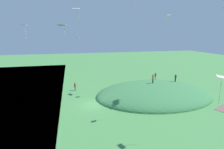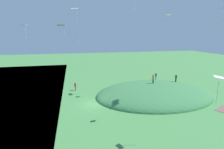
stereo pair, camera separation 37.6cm
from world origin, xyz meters
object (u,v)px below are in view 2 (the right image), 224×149
Objects in this scene: kite_13 at (62,25)px; kite_1 at (167,17)px; kite_5 at (223,10)px; kite_12 at (74,10)px; person_near_shore at (176,77)px; person_watching_kites at (156,75)px; person_on_hilltop at (75,85)px; person_with_child at (153,78)px; kite_2 at (219,79)px; kite_8 at (25,26)px; kite_9 at (77,38)px.

kite_1 is at bearing -25.26° from kite_13.
kite_5 is 1.77× the size of kite_12.
kite_5 is at bearing -64.73° from person_near_shore.
kite_1 is at bearing -176.82° from person_watching_kites.
person_with_child is at bearing 101.17° from person_on_hilltop.
person_near_shore is 23.88m from kite_2.
person_watching_kites is 0.83× the size of kite_2.
kite_8 is at bearing 149.29° from kite_1.
kite_12 is (-14.36, -11.77, 10.23)m from person_with_child.
person_on_hilltop is at bearing 113.89° from person_watching_kites.
kite_13 is at bearing 21.17° from person_on_hilltop.
kite_13 is (-2.32, -9.14, 1.81)m from kite_9.
person_on_hilltop is 17.30m from person_watching_kites.
kite_9 is (-19.21, 4.66, 7.81)m from person_near_shore.
kite_5 is 18.84m from kite_13.
kite_12 is at bearing 160.57° from person_watching_kites.
person_with_child is 1.09× the size of person_near_shore.
person_on_hilltop is 0.89× the size of kite_2.
kite_13 is (-16.02, -3.56, 9.20)m from person_with_child.
person_on_hilltop is at bearing -118.63° from person_with_child.
person_with_child is 1.14× the size of kite_9.
kite_9 is at bearing 75.73° from kite_13.
person_with_child is 5.60m from person_near_shore.
kite_12 is (-0.66, -17.34, 2.85)m from kite_9.
person_watching_kites is (17.21, -1.14, 1.45)m from person_on_hilltop.
person_on_hilltop is (-14.54, 5.19, -2.11)m from person_with_child.
kite_2 is (9.29, -24.87, 7.18)m from person_on_hilltop.
kite_12 is at bearing -168.07° from kite_1.
person_watching_kites is 22.46m from kite_13.
person_on_hilltop is 20.57m from person_near_shore.
person_with_child is 0.84× the size of kite_8.
kite_2 is at bearing -71.50° from kite_9.
person_watching_kites is at bearing 65.48° from kite_1.
kite_9 reaches higher than person_watching_kites.
kite_8 is 15.26m from kite_12.
kite_8 reaches higher than kite_2.
kite_5 is at bearing -14.06° from person_with_child.
person_near_shore is 24.01m from kite_13.
kite_8 is (-18.41, 10.94, -0.74)m from kite_1.
kite_2 is at bearing -69.41° from person_near_shore.
kite_12 is (-10.86, -2.30, 0.17)m from kite_1.
person_watching_kites is at bearing 137.60° from person_with_child.
kite_13 is at bearing 123.75° from kite_2.
kite_13 reaches higher than person_with_child.
kite_8 reaches higher than kite_9.
person_watching_kites is 0.70× the size of kite_5.
person_with_child is at bearing -122.44° from person_near_shore.
kite_13 is (-12.53, 5.91, -0.86)m from kite_1.
kite_8 is (-24.58, -2.58, 9.98)m from person_watching_kites.
person_watching_kites is 18.30m from kite_9.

